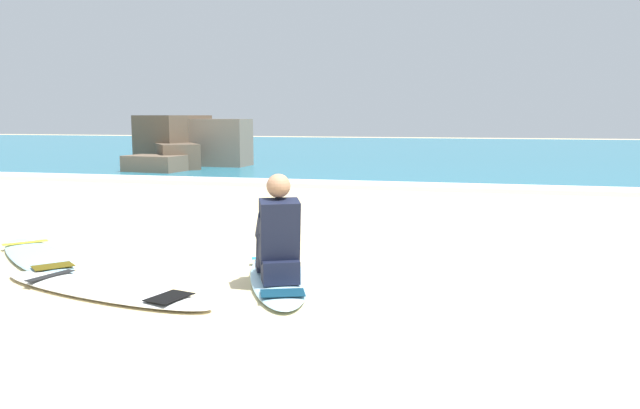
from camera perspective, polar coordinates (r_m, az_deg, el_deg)
name	(u,v)px	position (r m, az deg, el deg)	size (l,w,h in m)	color
ground_plane	(295,288)	(5.65, -2.30, -7.57)	(80.00, 80.00, 0.00)	beige
sea	(435,151)	(26.91, 10.32, 4.77)	(80.00, 28.00, 0.10)	teal
breaking_foam	(397,186)	(13.29, 6.98, 1.65)	(80.00, 0.90, 0.11)	white
surfboard_main	(278,276)	(5.92, -3.80, -6.49)	(1.24, 2.22, 0.08)	#9ED1E5
surfer_seated	(278,239)	(5.60, -3.80, -3.13)	(0.59, 0.77, 0.95)	black
surfboard_spare_near	(37,256)	(7.39, -24.20, -4.27)	(2.08, 1.93, 0.08)	#9ED1E5
surfboard_spare_far	(102,289)	(5.80, -19.07, -7.24)	(2.43, 1.13, 0.08)	white
rock_outcrop_distant	(186,147)	(18.26, -12.01, 5.13)	(3.19, 3.57, 1.53)	#756656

